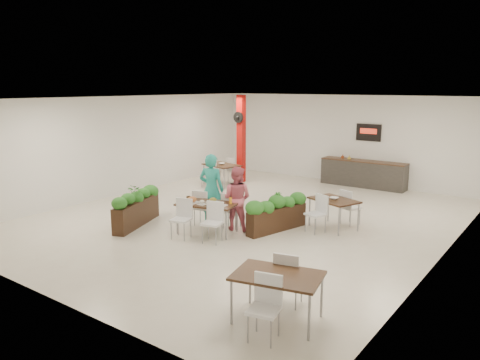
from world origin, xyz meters
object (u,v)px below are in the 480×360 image
at_px(planter_right, 277,211).
at_px(side_table_c, 278,282).
at_px(diner_man, 211,189).
at_px(planter_left, 136,205).
at_px(service_counter, 363,173).
at_px(side_table_a, 222,167).
at_px(red_column, 241,138).
at_px(side_table_b, 334,204).
at_px(main_table, 207,208).
at_px(diner_woman, 236,198).

bearing_deg(planter_right, side_table_c, -58.22).
bearing_deg(diner_man, planter_left, 24.71).
xyz_separation_m(service_counter, side_table_a, (-4.22, -2.73, 0.15)).
xyz_separation_m(planter_right, side_table_c, (2.39, -3.85, 0.14)).
distance_m(planter_left, planter_right, 3.60).
height_order(red_column, planter_right, red_column).
height_order(service_counter, side_table_b, service_counter).
bearing_deg(red_column, side_table_b, -32.16).
distance_m(main_table, planter_left, 1.96).
xyz_separation_m(service_counter, diner_woman, (-0.63, -6.69, 0.30)).
relative_size(main_table, side_table_c, 1.12).
bearing_deg(side_table_a, red_column, 88.76).
xyz_separation_m(main_table, side_table_a, (-3.18, 4.62, 0.00)).
distance_m(diner_man, diner_woman, 0.81).
relative_size(red_column, planter_right, 1.74).
relative_size(diner_man, diner_woman, 1.15).
bearing_deg(red_column, diner_man, -61.97).
bearing_deg(main_table, diner_woman, 58.16).
xyz_separation_m(diner_woman, side_table_c, (3.26, -3.35, -0.16)).
distance_m(service_counter, side_table_b, 5.34).
distance_m(main_table, planter_right, 1.73).
bearing_deg(planter_left, diner_man, 39.65).
distance_m(diner_man, planter_left, 1.97).
bearing_deg(service_counter, side_table_a, -147.08).
xyz_separation_m(red_column, side_table_a, (-0.22, -0.87, -1.01)).
bearing_deg(planter_right, side_table_a, 142.21).
distance_m(service_counter, side_table_c, 10.39).
relative_size(red_column, diner_woman, 2.01).
distance_m(diner_man, planter_right, 1.80).
bearing_deg(side_table_c, side_table_a, 119.98).
height_order(red_column, diner_man, red_column).
bearing_deg(planter_right, service_counter, 92.26).
bearing_deg(side_table_a, diner_woman, -34.68).
xyz_separation_m(diner_woman, side_table_a, (-3.59, 3.96, -0.16)).
bearing_deg(side_table_a, main_table, -42.30).
xyz_separation_m(service_counter, side_table_b, (1.29, -5.19, 0.14)).
bearing_deg(red_column, service_counter, 25.00).
bearing_deg(service_counter, planter_right, -87.74).
distance_m(red_column, diner_man, 5.52).
bearing_deg(diner_man, planter_right, -178.41).
xyz_separation_m(service_counter, main_table, (-1.04, -7.35, 0.14)).
relative_size(main_table, side_table_a, 1.12).
relative_size(service_counter, side_table_c, 1.79).
height_order(red_column, service_counter, red_column).
bearing_deg(diner_man, red_column, -76.91).
relative_size(planter_right, side_table_c, 1.10).
bearing_deg(side_table_a, planter_left, -62.72).
distance_m(main_table, diner_man, 0.82).
bearing_deg(side_table_b, red_column, 168.38).
bearing_deg(diner_man, side_table_c, 125.48).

